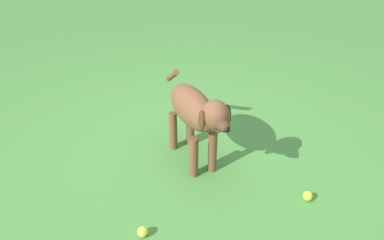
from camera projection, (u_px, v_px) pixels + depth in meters
ground at (189, 156)px, 2.96m from camera, size 14.00×14.00×0.00m
dog at (195, 112)px, 2.67m from camera, size 0.96×0.40×0.67m
tennis_ball_0 at (143, 232)px, 2.25m from camera, size 0.07×0.07×0.07m
tennis_ball_1 at (308, 196)px, 2.51m from camera, size 0.07×0.07×0.07m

